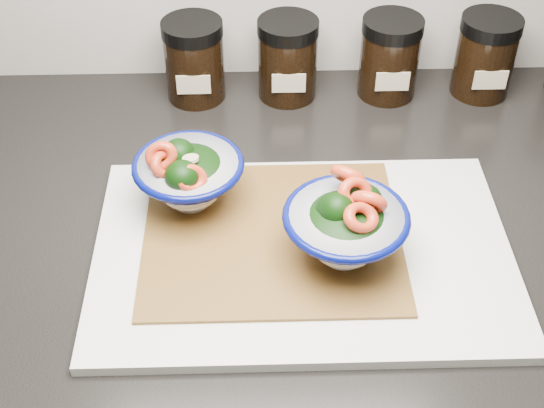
{
  "coord_description": "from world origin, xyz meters",
  "views": [
    {
      "loc": [
        -0.11,
        0.8,
        1.49
      ],
      "look_at": [
        -0.09,
        1.39,
        0.96
      ],
      "focal_mm": 50.0,
      "sensor_mm": 36.0,
      "label": 1
    }
  ],
  "objects_px": {
    "bowl_right": "(346,226)",
    "spice_jar_b": "(288,59)",
    "cutting_board": "(303,253)",
    "spice_jar_d": "(485,56)",
    "bowl_left": "(187,175)",
    "spice_jar_c": "(389,57)",
    "spice_jar_a": "(194,60)"
  },
  "relations": [
    {
      "from": "bowl_left",
      "to": "spice_jar_d",
      "type": "distance_m",
      "value": 0.46
    },
    {
      "from": "bowl_right",
      "to": "spice_jar_b",
      "type": "relative_size",
      "value": 1.16
    },
    {
      "from": "bowl_right",
      "to": "spice_jar_d",
      "type": "xyz_separation_m",
      "value": [
        0.22,
        0.33,
        -0.0
      ]
    },
    {
      "from": "bowl_left",
      "to": "spice_jar_d",
      "type": "xyz_separation_m",
      "value": [
        0.39,
        0.24,
        0.0
      ]
    },
    {
      "from": "spice_jar_b",
      "to": "spice_jar_d",
      "type": "relative_size",
      "value": 1.0
    },
    {
      "from": "spice_jar_b",
      "to": "spice_jar_d",
      "type": "bearing_deg",
      "value": 0.0
    },
    {
      "from": "cutting_board",
      "to": "spice_jar_d",
      "type": "relative_size",
      "value": 3.98
    },
    {
      "from": "bowl_left",
      "to": "spice_jar_c",
      "type": "distance_m",
      "value": 0.36
    },
    {
      "from": "cutting_board",
      "to": "bowl_right",
      "type": "relative_size",
      "value": 3.42
    },
    {
      "from": "bowl_left",
      "to": "spice_jar_b",
      "type": "bearing_deg",
      "value": 63.14
    },
    {
      "from": "bowl_right",
      "to": "spice_jar_b",
      "type": "distance_m",
      "value": 0.33
    },
    {
      "from": "bowl_left",
      "to": "spice_jar_c",
      "type": "height_order",
      "value": "spice_jar_c"
    },
    {
      "from": "cutting_board",
      "to": "spice_jar_c",
      "type": "distance_m",
      "value": 0.35
    },
    {
      "from": "bowl_left",
      "to": "spice_jar_c",
      "type": "xyz_separation_m",
      "value": [
        0.26,
        0.24,
        0.0
      ]
    },
    {
      "from": "bowl_left",
      "to": "spice_jar_a",
      "type": "xyz_separation_m",
      "value": [
        -0.0,
        0.24,
        0.0
      ]
    },
    {
      "from": "cutting_board",
      "to": "bowl_left",
      "type": "bearing_deg",
      "value": 148.67
    },
    {
      "from": "cutting_board",
      "to": "bowl_right",
      "type": "height_order",
      "value": "bowl_right"
    },
    {
      "from": "bowl_right",
      "to": "spice_jar_b",
      "type": "bearing_deg",
      "value": 97.82
    },
    {
      "from": "spice_jar_b",
      "to": "spice_jar_d",
      "type": "xyz_separation_m",
      "value": [
        0.27,
        0.0,
        0.0
      ]
    },
    {
      "from": "bowl_right",
      "to": "bowl_left",
      "type": "bearing_deg",
      "value": 151.96
    },
    {
      "from": "spice_jar_d",
      "to": "bowl_left",
      "type": "bearing_deg",
      "value": -148.35
    },
    {
      "from": "spice_jar_c",
      "to": "cutting_board",
      "type": "bearing_deg",
      "value": -113.05
    },
    {
      "from": "bowl_right",
      "to": "spice_jar_a",
      "type": "height_order",
      "value": "bowl_right"
    },
    {
      "from": "bowl_right",
      "to": "spice_jar_c",
      "type": "bearing_deg",
      "value": 74.3
    },
    {
      "from": "spice_jar_a",
      "to": "bowl_right",
      "type": "bearing_deg",
      "value": -62.57
    },
    {
      "from": "spice_jar_a",
      "to": "spice_jar_c",
      "type": "distance_m",
      "value": 0.26
    },
    {
      "from": "spice_jar_b",
      "to": "spice_jar_c",
      "type": "distance_m",
      "value": 0.14
    },
    {
      "from": "cutting_board",
      "to": "spice_jar_d",
      "type": "xyz_separation_m",
      "value": [
        0.27,
        0.32,
        0.05
      ]
    },
    {
      "from": "bowl_right",
      "to": "spice_jar_c",
      "type": "xyz_separation_m",
      "value": [
        0.09,
        0.33,
        -0.0
      ]
    },
    {
      "from": "bowl_right",
      "to": "spice_jar_d",
      "type": "bearing_deg",
      "value": 55.9
    },
    {
      "from": "spice_jar_a",
      "to": "spice_jar_d",
      "type": "relative_size",
      "value": 1.0
    },
    {
      "from": "spice_jar_c",
      "to": "spice_jar_d",
      "type": "relative_size",
      "value": 1.0
    }
  ]
}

